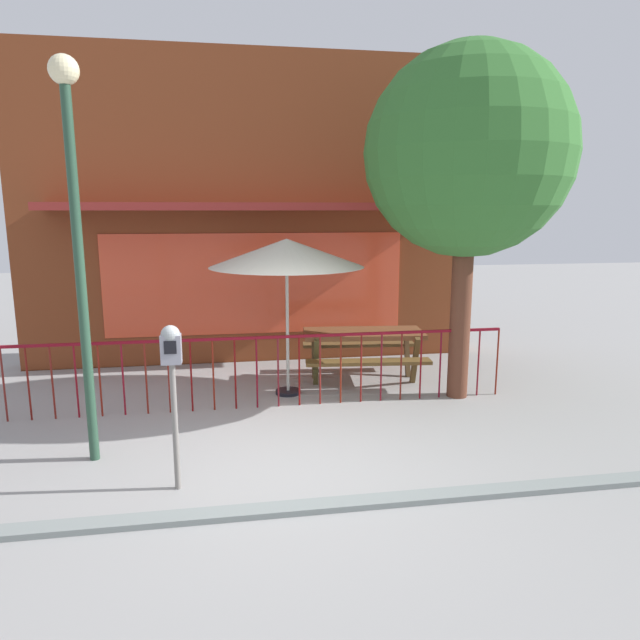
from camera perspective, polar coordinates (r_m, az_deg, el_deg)
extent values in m
plane|color=gray|center=(5.92, -3.77, -14.90)|extent=(40.00, 40.00, 0.00)
cube|color=#43200D|center=(10.20, -6.32, -3.74)|extent=(7.70, 0.54, 0.01)
cube|color=brown|center=(9.86, -6.64, 10.80)|extent=(7.70, 0.50, 5.12)
cube|color=#E54C2D|center=(9.68, -6.41, 3.62)|extent=(5.01, 0.02, 1.70)
cube|color=maroon|center=(9.26, -6.46, 11.24)|extent=(6.55, 0.72, 0.12)
cube|color=maroon|center=(7.43, -5.34, -1.75)|extent=(6.47, 0.04, 0.04)
cylinder|color=maroon|center=(8.01, -29.14, -5.68)|extent=(0.02, 0.02, 0.95)
cylinder|color=maroon|center=(7.92, -27.22, -5.69)|extent=(0.02, 0.02, 0.95)
cylinder|color=maroon|center=(7.84, -25.25, -5.68)|extent=(0.02, 0.02, 0.95)
cylinder|color=maroon|center=(7.76, -23.25, -5.67)|extent=(0.02, 0.02, 0.95)
cylinder|color=maroon|center=(7.70, -21.21, -5.65)|extent=(0.02, 0.02, 0.95)
cylinder|color=maroon|center=(7.65, -19.14, -5.63)|extent=(0.02, 0.02, 0.95)
cylinder|color=maroon|center=(7.60, -17.04, -5.59)|extent=(0.02, 0.02, 0.95)
cylinder|color=maroon|center=(7.57, -14.92, -5.55)|extent=(0.02, 0.02, 0.95)
cylinder|color=#6A0B0B|center=(7.55, -12.79, -5.50)|extent=(0.02, 0.02, 0.95)
cylinder|color=maroon|center=(7.53, -10.64, -5.44)|extent=(0.02, 0.02, 0.95)
cylinder|color=maroon|center=(7.53, -8.50, -5.38)|extent=(0.02, 0.02, 0.95)
cylinder|color=maroon|center=(7.54, -6.35, -5.30)|extent=(0.02, 0.02, 0.95)
cylinder|color=maroon|center=(7.56, -4.21, -5.22)|extent=(0.02, 0.02, 0.95)
cylinder|color=maroon|center=(7.59, -2.09, -5.14)|extent=(0.02, 0.02, 0.95)
cylinder|color=maroon|center=(7.63, 0.01, -5.04)|extent=(0.02, 0.02, 0.95)
cylinder|color=maroon|center=(7.68, 2.09, -4.95)|extent=(0.02, 0.02, 0.95)
cylinder|color=maroon|center=(7.73, 4.14, -4.84)|extent=(0.02, 0.02, 0.95)
cylinder|color=maroon|center=(7.80, 6.16, -4.73)|extent=(0.02, 0.02, 0.95)
cylinder|color=maroon|center=(7.88, 8.13, -4.62)|extent=(0.02, 0.02, 0.95)
cylinder|color=maroon|center=(7.97, 10.07, -4.51)|extent=(0.02, 0.02, 0.95)
cylinder|color=maroon|center=(8.07, 11.96, -4.39)|extent=(0.02, 0.02, 0.95)
cylinder|color=maroon|center=(8.17, 13.80, -4.27)|extent=(0.02, 0.02, 0.95)
cylinder|color=maroon|center=(8.28, 15.60, -4.15)|extent=(0.02, 0.02, 0.95)
cylinder|color=maroon|center=(8.41, 17.34, -4.03)|extent=(0.02, 0.02, 0.95)
cube|color=brown|center=(8.64, 4.39, -1.35)|extent=(1.87, 0.94, 0.07)
cube|color=brown|center=(8.18, 4.89, -4.22)|extent=(1.82, 0.44, 0.05)
cube|color=brown|center=(9.24, 3.88, -2.44)|extent=(1.82, 0.44, 0.05)
cube|color=#4C4422|center=(8.38, -0.40, -4.30)|extent=(0.10, 0.35, 0.78)
cube|color=brown|center=(8.92, -0.60, -3.35)|extent=(0.10, 0.35, 0.78)
cube|color=brown|center=(8.59, 9.50, -4.08)|extent=(0.10, 0.35, 0.78)
cube|color=brown|center=(9.12, 8.71, -3.17)|extent=(0.10, 0.35, 0.78)
cylinder|color=black|center=(8.20, -3.21, -7.20)|extent=(0.36, 0.36, 0.05)
cylinder|color=beige|center=(7.93, -3.29, 0.02)|extent=(0.04, 0.04, 2.15)
cone|color=beige|center=(7.81, -3.37, 6.75)|extent=(2.13, 2.13, 0.38)
cylinder|color=gray|center=(5.50, -14.33, -10.37)|extent=(0.06, 0.06, 1.22)
cube|color=gray|center=(5.28, -14.71, -2.84)|extent=(0.18, 0.14, 0.27)
sphere|color=#92999A|center=(5.25, -14.78, -1.43)|extent=(0.17, 0.17, 0.17)
cube|color=black|center=(5.20, -14.80, -2.69)|extent=(0.11, 0.01, 0.12)
cylinder|color=brown|center=(8.01, 13.94, 1.34)|extent=(0.28, 0.28, 2.57)
sphere|color=#346E2E|center=(7.94, 14.64, 15.95)|extent=(2.73, 2.73, 2.73)
cylinder|color=#274835|center=(6.13, -22.85, 3.44)|extent=(0.10, 0.10, 3.74)
sphere|color=beige|center=(6.22, -24.31, 21.90)|extent=(0.28, 0.28, 0.28)
cube|color=gray|center=(5.23, -2.87, -18.61)|extent=(10.78, 0.20, 0.11)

